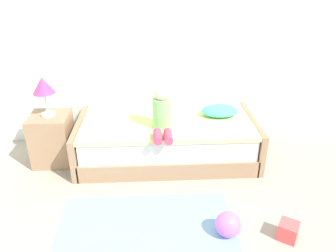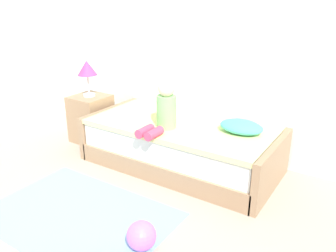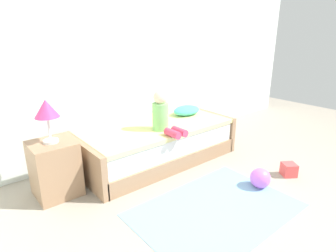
{
  "view_description": "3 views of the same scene",
  "coord_description": "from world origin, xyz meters",
  "px_view_note": "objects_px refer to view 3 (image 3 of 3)",
  "views": [
    {
      "loc": [
        -0.21,
        -1.45,
        2.13
      ],
      "look_at": [
        -0.03,
        1.75,
        0.55
      ],
      "focal_mm": 34.87,
      "sensor_mm": 36.0,
      "label": 1
    },
    {
      "loc": [
        1.73,
        -0.96,
        1.77
      ],
      "look_at": [
        -0.03,
        1.75,
        0.55
      ],
      "focal_mm": 36.45,
      "sensor_mm": 36.0,
      "label": 2
    },
    {
      "loc": [
        -2.15,
        -0.83,
        1.69
      ],
      "look_at": [
        -0.03,
        1.75,
        0.55
      ],
      "focal_mm": 30.1,
      "sensor_mm": 36.0,
      "label": 3
    }
  ],
  "objects_px": {
    "nightstand": "(55,169)",
    "table_lamp": "(47,111)",
    "bed": "(156,143)",
    "toy_ball": "(260,178)",
    "child_figure": "(163,115)",
    "pillow": "(187,110)",
    "toy_block": "(289,170)"
  },
  "relations": [
    {
      "from": "bed",
      "to": "child_figure",
      "type": "bearing_deg",
      "value": -105.96
    },
    {
      "from": "nightstand",
      "to": "child_figure",
      "type": "xyz_separation_m",
      "value": [
        1.28,
        -0.22,
        0.4
      ]
    },
    {
      "from": "nightstand",
      "to": "table_lamp",
      "type": "distance_m",
      "value": 0.64
    },
    {
      "from": "table_lamp",
      "to": "pillow",
      "type": "bearing_deg",
      "value": 3.03
    },
    {
      "from": "bed",
      "to": "child_figure",
      "type": "xyz_separation_m",
      "value": [
        -0.07,
        -0.23,
        0.46
      ]
    },
    {
      "from": "toy_ball",
      "to": "toy_block",
      "type": "distance_m",
      "value": 0.52
    },
    {
      "from": "nightstand",
      "to": "child_figure",
      "type": "distance_m",
      "value": 1.37
    },
    {
      "from": "toy_ball",
      "to": "child_figure",
      "type": "bearing_deg",
      "value": 115.76
    },
    {
      "from": "bed",
      "to": "child_figure",
      "type": "relative_size",
      "value": 4.14
    },
    {
      "from": "nightstand",
      "to": "table_lamp",
      "type": "bearing_deg",
      "value": 0.0
    },
    {
      "from": "child_figure",
      "to": "toy_ball",
      "type": "height_order",
      "value": "child_figure"
    },
    {
      "from": "pillow",
      "to": "toy_ball",
      "type": "distance_m",
      "value": 1.5
    },
    {
      "from": "bed",
      "to": "nightstand",
      "type": "xyz_separation_m",
      "value": [
        -1.35,
        -0.01,
        0.05
      ]
    },
    {
      "from": "bed",
      "to": "table_lamp",
      "type": "xyz_separation_m",
      "value": [
        -1.35,
        -0.01,
        0.69
      ]
    },
    {
      "from": "bed",
      "to": "toy_ball",
      "type": "xyz_separation_m",
      "value": [
        0.46,
        -1.32,
        -0.13
      ]
    },
    {
      "from": "child_figure",
      "to": "toy_block",
      "type": "relative_size",
      "value": 3.24
    },
    {
      "from": "pillow",
      "to": "toy_ball",
      "type": "relative_size",
      "value": 1.94
    },
    {
      "from": "nightstand",
      "to": "table_lamp",
      "type": "height_order",
      "value": "table_lamp"
    },
    {
      "from": "toy_ball",
      "to": "table_lamp",
      "type": "bearing_deg",
      "value": 144.0
    },
    {
      "from": "table_lamp",
      "to": "toy_block",
      "type": "xyz_separation_m",
      "value": [
        2.32,
        -1.39,
        -0.86
      ]
    },
    {
      "from": "nightstand",
      "to": "table_lamp",
      "type": "xyz_separation_m",
      "value": [
        0.0,
        0.0,
        0.64
      ]
    },
    {
      "from": "pillow",
      "to": "child_figure",
      "type": "bearing_deg",
      "value": -155.16
    },
    {
      "from": "toy_block",
      "to": "toy_ball",
      "type": "bearing_deg",
      "value": 172.41
    },
    {
      "from": "table_lamp",
      "to": "toy_ball",
      "type": "relative_size",
      "value": 1.99
    },
    {
      "from": "toy_block",
      "to": "child_figure",
      "type": "bearing_deg",
      "value": 131.77
    },
    {
      "from": "nightstand",
      "to": "toy_block",
      "type": "distance_m",
      "value": 2.71
    },
    {
      "from": "child_figure",
      "to": "nightstand",
      "type": "bearing_deg",
      "value": 170.15
    },
    {
      "from": "nightstand",
      "to": "toy_ball",
      "type": "distance_m",
      "value": 2.25
    },
    {
      "from": "child_figure",
      "to": "pillow",
      "type": "xyz_separation_m",
      "value": [
        0.71,
        0.33,
        -0.14
      ]
    },
    {
      "from": "nightstand",
      "to": "toy_ball",
      "type": "xyz_separation_m",
      "value": [
        1.81,
        -1.32,
        -0.19
      ]
    },
    {
      "from": "nightstand",
      "to": "toy_ball",
      "type": "relative_size",
      "value": 2.65
    },
    {
      "from": "child_figure",
      "to": "table_lamp",
      "type": "bearing_deg",
      "value": 170.15
    }
  ]
}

